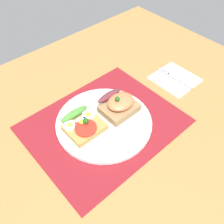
# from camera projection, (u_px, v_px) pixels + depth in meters

# --- Properties ---
(ground_plane) EXTENTS (1.20, 0.90, 0.03)m
(ground_plane) POSITION_uv_depth(u_px,v_px,m) (104.00, 128.00, 0.72)
(ground_plane) COLOR #9E733D
(placemat) EXTENTS (0.41, 0.33, 0.00)m
(placemat) POSITION_uv_depth(u_px,v_px,m) (104.00, 124.00, 0.71)
(placemat) COLOR maroon
(placemat) RESTS_ON ground_plane
(plate) EXTENTS (0.27, 0.27, 0.01)m
(plate) POSITION_uv_depth(u_px,v_px,m) (104.00, 122.00, 0.70)
(plate) COLOR white
(plate) RESTS_ON placemat
(sandwich_egg_tomato) EXTENTS (0.10, 0.10, 0.04)m
(sandwich_egg_tomato) POSITION_uv_depth(u_px,v_px,m) (83.00, 125.00, 0.67)
(sandwich_egg_tomato) COLOR #A88643
(sandwich_egg_tomato) RESTS_ON plate
(sandwich_salmon) EXTENTS (0.10, 0.10, 0.06)m
(sandwich_salmon) POSITION_uv_depth(u_px,v_px,m) (119.00, 105.00, 0.71)
(sandwich_salmon) COLOR olive
(sandwich_salmon) RESTS_ON plate
(napkin) EXTENTS (0.13, 0.13, 0.01)m
(napkin) POSITION_uv_depth(u_px,v_px,m) (175.00, 79.00, 0.84)
(napkin) COLOR white
(napkin) RESTS_ON ground_plane
(fork) EXTENTS (0.02, 0.14, 0.00)m
(fork) POSITION_uv_depth(u_px,v_px,m) (174.00, 77.00, 0.84)
(fork) COLOR #B7B7BC
(fork) RESTS_ON napkin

